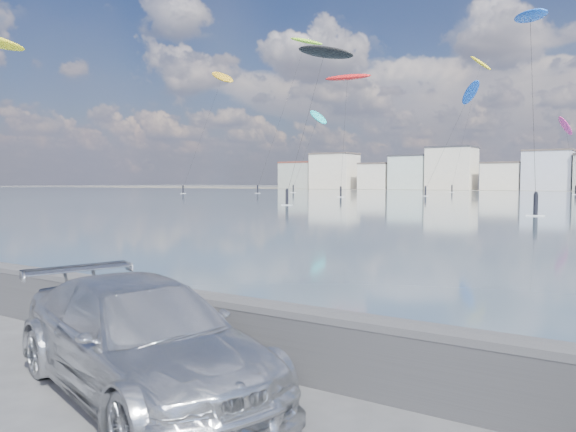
% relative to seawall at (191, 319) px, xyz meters
% --- Properties ---
extents(ground, '(700.00, 700.00, 0.00)m').
position_rel_seawall_xyz_m(ground, '(0.00, -2.70, -0.58)').
color(ground, '#333335').
rests_on(ground, ground).
extents(seawall, '(400.00, 0.36, 1.08)m').
position_rel_seawall_xyz_m(seawall, '(0.00, 0.00, 0.00)').
color(seawall, '#28282B').
rests_on(seawall, ground).
extents(car_silver, '(5.43, 3.47, 1.46)m').
position_rel_seawall_xyz_m(car_silver, '(0.56, -1.53, 0.15)').
color(car_silver, silver).
rests_on(car_silver, ground).
extents(kitesurfer_0, '(9.65, 11.38, 21.81)m').
position_rel_seawall_xyz_m(kitesurfer_0, '(-65.60, 117.23, 18.32)').
color(kitesurfer_0, '#19BFBF').
rests_on(kitesurfer_0, ground).
extents(kitesurfer_1, '(10.73, 18.74, 31.83)m').
position_rel_seawall_xyz_m(kitesurfer_1, '(-85.50, 103.59, 28.12)').
color(kitesurfer_1, '#BF8C19').
rests_on(kitesurfer_1, ground).
extents(kitesurfer_2, '(7.93, 18.70, 38.22)m').
position_rel_seawall_xyz_m(kitesurfer_2, '(-34.53, 151.37, 33.92)').
color(kitesurfer_2, yellow).
rests_on(kitesurfer_2, ground).
extents(kitesurfer_3, '(6.10, 14.55, 19.71)m').
position_rel_seawall_xyz_m(kitesurfer_3, '(-4.34, 51.95, 17.67)').
color(kitesurfer_3, blue).
rests_on(kitesurfer_3, ground).
extents(kitesurfer_4, '(7.87, 19.32, 23.49)m').
position_rel_seawall_xyz_m(kitesurfer_4, '(-26.32, 111.84, 20.17)').
color(kitesurfer_4, blue).
rests_on(kitesurfer_4, ground).
extents(kitesurfer_6, '(10.88, 9.85, 23.59)m').
position_rel_seawall_xyz_m(kitesurfer_6, '(-43.19, 89.62, 21.71)').
color(kitesurfer_6, red).
rests_on(kitesurfer_6, ground).
extents(kitesurfer_7, '(5.85, 11.85, 17.70)m').
position_rel_seawall_xyz_m(kitesurfer_7, '(-10.90, 133.48, 14.34)').
color(kitesurfer_7, '#E5338C').
rests_on(kitesurfer_7, ground).
extents(kitesurfer_10, '(10.65, 17.88, 40.05)m').
position_rel_seawall_xyz_m(kitesurfer_10, '(-68.28, 115.61, 37.02)').
color(kitesurfer_10, '#8CD826').
rests_on(kitesurfer_10, ground).
extents(kitesurfer_11, '(9.30, 9.67, 20.74)m').
position_rel_seawall_xyz_m(kitesurfer_11, '(-28.75, 55.16, 18.01)').
color(kitesurfer_11, black).
rests_on(kitesurfer_11, ground).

